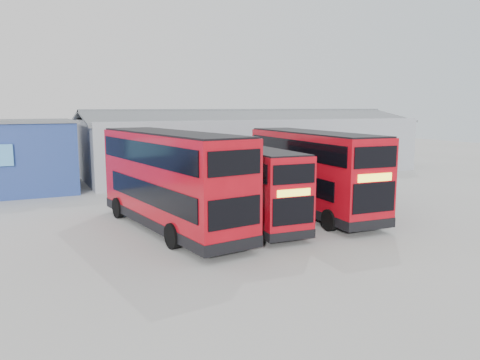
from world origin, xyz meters
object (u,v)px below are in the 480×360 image
(double_decker_centre, at_px, (250,186))
(double_decker_right, at_px, (312,173))
(double_decker_left, at_px, (171,182))
(single_decker_blue, at_px, (324,176))
(maintenance_shed, at_px, (249,144))

(double_decker_centre, height_order, double_decker_right, double_decker_right)
(double_decker_left, bearing_deg, double_decker_right, 173.08)
(double_decker_left, relative_size, double_decker_right, 1.05)
(double_decker_right, distance_m, single_decker_blue, 6.00)
(maintenance_shed, distance_m, single_decker_blue, 13.14)
(maintenance_shed, xyz_separation_m, double_decker_right, (-4.62, -17.43, -0.27))
(double_decker_right, height_order, single_decker_blue, double_decker_right)
(maintenance_shed, distance_m, double_decker_centre, 20.10)
(double_decker_right, bearing_deg, double_decker_centre, -169.27)
(single_decker_blue, bearing_deg, double_decker_centre, 39.27)
(maintenance_shed, distance_m, double_decker_right, 18.04)
(double_decker_right, xyz_separation_m, single_decker_blue, (4.00, 4.36, -0.97))
(maintenance_shed, xyz_separation_m, double_decker_centre, (-8.91, -18.01, -0.62))
(double_decker_centre, height_order, single_decker_blue, double_decker_centre)
(double_decker_right, bearing_deg, single_decker_blue, 50.47)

